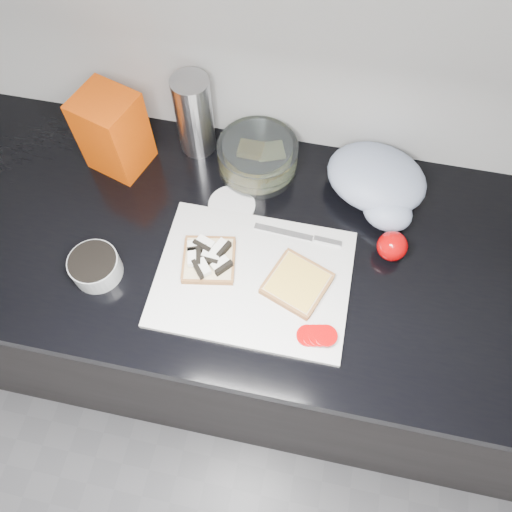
{
  "coord_description": "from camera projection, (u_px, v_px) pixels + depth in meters",
  "views": [
    {
      "loc": [
        0.1,
        0.68,
        1.85
      ],
      "look_at": [
        0.0,
        1.14,
        0.95
      ],
      "focal_mm": 35.0,
      "sensor_mm": 36.0,
      "label": 1
    }
  ],
  "objects": [
    {
      "name": "seed_tub",
      "position": [
        95.0,
        266.0,
        1.03
      ],
      "size": [
        0.1,
        0.1,
        0.05
      ],
      "color": "#979C9C",
      "rests_on": "countertop"
    },
    {
      "name": "bread_right",
      "position": [
        297.0,
        283.0,
        1.02
      ],
      "size": [
        0.16,
        0.16,
        0.02
      ],
      "rotation": [
        0.0,
        0.0,
        -0.37
      ],
      "color": "#CCBB8F",
      "rests_on": "cutting_board"
    },
    {
      "name": "cutting_board",
      "position": [
        253.0,
        278.0,
        1.04
      ],
      "size": [
        0.4,
        0.3,
        0.01
      ],
      "primitive_type": "cube",
      "color": "silver",
      "rests_on": "countertop"
    },
    {
      "name": "tomato_slices",
      "position": [
        317.0,
        336.0,
        0.97
      ],
      "size": [
        0.09,
        0.06,
        0.02
      ],
      "rotation": [
        0.0,
        0.0,
        -0.37
      ],
      "color": "#B60405",
      "rests_on": "cutting_board"
    },
    {
      "name": "bread_bag",
      "position": [
        113.0,
        132.0,
        1.11
      ],
      "size": [
        0.15,
        0.15,
        0.19
      ],
      "primitive_type": "cube",
      "rotation": [
        0.0,
        0.0,
        -0.31
      ],
      "color": "red",
      "rests_on": "countertop"
    },
    {
      "name": "glass_bowl",
      "position": [
        258.0,
        157.0,
        1.15
      ],
      "size": [
        0.18,
        0.18,
        0.08
      ],
      "rotation": [
        0.0,
        0.0,
        -0.02
      ],
      "color": "silver",
      "rests_on": "countertop"
    },
    {
      "name": "bread_left",
      "position": [
        208.0,
        259.0,
        1.04
      ],
      "size": [
        0.13,
        0.13,
        0.04
      ],
      "rotation": [
        0.0,
        0.0,
        0.17
      ],
      "color": "#CCBB8F",
      "rests_on": "cutting_board"
    },
    {
      "name": "grocery_bag",
      "position": [
        378.0,
        183.0,
        1.1
      ],
      "size": [
        0.27,
        0.25,
        0.1
      ],
      "rotation": [
        0.0,
        0.0,
        -0.28
      ],
      "color": "#939EB5",
      "rests_on": "countertop"
    },
    {
      "name": "knife",
      "position": [
        309.0,
        237.0,
        1.08
      ],
      "size": [
        0.19,
        0.02,
        0.01
      ],
      "rotation": [
        0.0,
        0.0,
        -0.06
      ],
      "color": "silver",
      "rests_on": "cutting_board"
    },
    {
      "name": "steel_canister",
      "position": [
        194.0,
        116.0,
        1.12
      ],
      "size": [
        0.08,
        0.08,
        0.2
      ],
      "primitive_type": "cylinder",
      "color": "#A5A6AA",
      "rests_on": "countertop"
    },
    {
      "name": "whole_tomatoes",
      "position": [
        392.0,
        246.0,
        1.05
      ],
      "size": [
        0.06,
        0.06,
        0.06
      ],
      "rotation": [
        0.0,
        0.0,
        -0.25
      ],
      "color": "#B60405",
      "rests_on": "countertop"
    },
    {
      "name": "base_cabinet",
      "position": [
        260.0,
        320.0,
        1.5
      ],
      "size": [
        3.5,
        0.6,
        0.86
      ],
      "primitive_type": "cube",
      "color": "black",
      "rests_on": "ground"
    },
    {
      "name": "tub_lid",
      "position": [
        232.0,
        205.0,
        1.13
      ],
      "size": [
        0.12,
        0.12,
        0.01
      ],
      "primitive_type": "cylinder",
      "rotation": [
        0.0,
        0.0,
        -0.13
      ],
      "color": "silver",
      "rests_on": "countertop"
    },
    {
      "name": "countertop",
      "position": [
        261.0,
        248.0,
        1.1
      ],
      "size": [
        3.5,
        0.64,
        0.04
      ],
      "primitive_type": "cube",
      "color": "black",
      "rests_on": "base_cabinet"
    }
  ]
}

